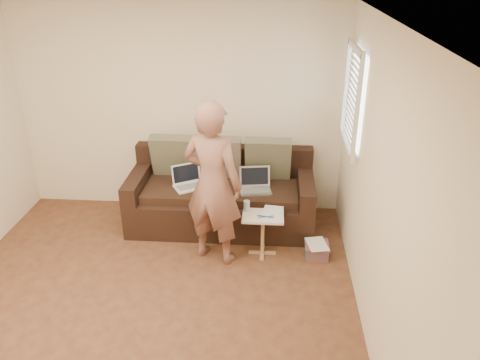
{
  "coord_description": "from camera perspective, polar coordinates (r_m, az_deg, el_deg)",
  "views": [
    {
      "loc": [
        1.14,
        -3.33,
        3.03
      ],
      "look_at": [
        0.8,
        1.4,
        0.78
      ],
      "focal_mm": 35.75,
      "sensor_mm": 36.0,
      "label": 1
    }
  ],
  "objects": [
    {
      "name": "striped_box",
      "position": [
        5.37,
        9.12,
        -8.28
      ],
      "size": [
        0.26,
        0.26,
        0.17
      ],
      "primitive_type": null,
      "color": "#C01C43",
      "rests_on": "ground"
    },
    {
      "name": "drinking_glass",
      "position": [
        5.2,
        0.8,
        -3.11
      ],
      "size": [
        0.07,
        0.07,
        0.12
      ],
      "primitive_type": null,
      "color": "silver",
      "rests_on": "side_table"
    },
    {
      "name": "ceiling",
      "position": [
        3.54,
        -15.44,
        17.55
      ],
      "size": [
        4.5,
        4.5,
        0.0
      ],
      "primitive_type": "plane",
      "rotation": [
        3.14,
        0.0,
        0.0
      ],
      "color": "white",
      "rests_on": "wall_back"
    },
    {
      "name": "side_table",
      "position": [
        5.27,
        2.71,
        -6.52
      ],
      "size": [
        0.44,
        0.31,
        0.49
      ],
      "primitive_type": null,
      "color": "silver",
      "rests_on": "ground"
    },
    {
      "name": "pillow_right",
      "position": [
        5.77,
        3.36,
        2.51
      ],
      "size": [
        0.55,
        0.28,
        0.57
      ],
      "primitive_type": null,
      "rotation": [
        0.26,
        0.0,
        0.0
      ],
      "color": "#51553F",
      "rests_on": "sofa"
    },
    {
      "name": "window_blinds",
      "position": [
        5.07,
        13.34,
        9.51
      ],
      "size": [
        0.12,
        0.88,
        1.08
      ],
      "primitive_type": null,
      "color": "white",
      "rests_on": "wall_right"
    },
    {
      "name": "pillow_mid",
      "position": [
        5.81,
        -2.57,
        2.71
      ],
      "size": [
        0.55,
        0.27,
        0.57
      ],
      "primitive_type": null,
      "rotation": [
        0.24,
        0.0,
        0.0
      ],
      "color": "brown",
      "rests_on": "sofa"
    },
    {
      "name": "laptop_silver",
      "position": [
        5.57,
        1.88,
        -1.4
      ],
      "size": [
        0.4,
        0.31,
        0.24
      ],
      "primitive_type": null,
      "rotation": [
        0.0,
        0.0,
        0.15
      ],
      "color": "#B7BABC",
      "rests_on": "sofa"
    },
    {
      "name": "laptop_white",
      "position": [
        5.7,
        -5.98,
        -0.91
      ],
      "size": [
        0.44,
        0.4,
        0.26
      ],
      "primitive_type": null,
      "rotation": [
        0.0,
        0.0,
        0.53
      ],
      "color": "white",
      "rests_on": "sofa"
    },
    {
      "name": "sofa",
      "position": [
        5.76,
        -2.26,
        -1.51
      ],
      "size": [
        2.2,
        0.95,
        0.85
      ],
      "primitive_type": null,
      "color": "black",
      "rests_on": "ground"
    },
    {
      "name": "paper_on_table",
      "position": [
        5.21,
        3.89,
        -3.85
      ],
      "size": [
        0.25,
        0.33,
        0.0
      ],
      "primitive_type": null,
      "rotation": [
        0.0,
        0.0,
        -0.14
      ],
      "color": "white",
      "rests_on": "side_table"
    },
    {
      "name": "wall_back",
      "position": [
        5.95,
        -7.18,
        8.3
      ],
      "size": [
        4.0,
        0.0,
        4.0
      ],
      "primitive_type": "plane",
      "rotation": [
        1.57,
        0.0,
        0.0
      ],
      "color": "beige",
      "rests_on": "ground"
    },
    {
      "name": "floor",
      "position": [
        4.65,
        -11.62,
        -15.98
      ],
      "size": [
        4.5,
        4.5,
        0.0
      ],
      "primitive_type": "plane",
      "color": "#4F291D",
      "rests_on": "ground"
    },
    {
      "name": "wall_right",
      "position": [
        3.85,
        16.55,
        -2.5
      ],
      "size": [
        0.0,
        4.5,
        4.5
      ],
      "primitive_type": "plane",
      "rotation": [
        1.57,
        0.0,
        -1.57
      ],
      "color": "beige",
      "rests_on": "ground"
    },
    {
      "name": "person",
      "position": [
        4.91,
        -3.27,
        -0.49
      ],
      "size": [
        0.76,
        0.64,
        1.78
      ],
      "primitive_type": "imported",
      "rotation": [
        0.0,
        0.0,
        2.78
      ],
      "color": "#8C4C4D",
      "rests_on": "ground"
    },
    {
      "name": "scissors",
      "position": [
        5.11,
        3.1,
        -4.4
      ],
      "size": [
        0.19,
        0.12,
        0.02
      ],
      "primitive_type": null,
      "rotation": [
        0.0,
        0.0,
        -0.13
      ],
      "color": "silver",
      "rests_on": "side_table"
    },
    {
      "name": "pillow_left",
      "position": [
        5.91,
        -7.86,
        2.88
      ],
      "size": [
        0.55,
        0.29,
        0.57
      ],
      "primitive_type": null,
      "rotation": [
        0.28,
        0.0,
        0.0
      ],
      "color": "#51553F",
      "rests_on": "sofa"
    }
  ]
}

